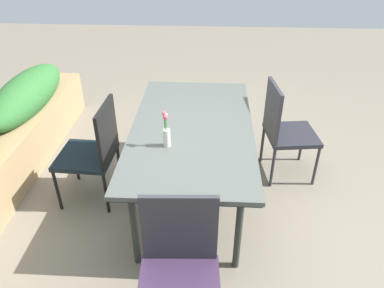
# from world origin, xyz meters

# --- Properties ---
(ground_plane) EXTENTS (12.00, 12.00, 0.00)m
(ground_plane) POSITION_xyz_m (0.00, 0.00, 0.00)
(ground_plane) COLOR #756B5B
(dining_table) EXTENTS (1.84, 1.00, 0.75)m
(dining_table) POSITION_xyz_m (0.05, 0.08, 0.69)
(dining_table) COLOR #4C514C
(dining_table) RESTS_ON ground
(chair_near_right) EXTENTS (0.51, 0.51, 0.96)m
(chair_near_right) POSITION_xyz_m (0.45, -0.77, 0.53)
(chair_near_right) COLOR #25252C
(chair_near_right) RESTS_ON ground
(chair_far_side) EXTENTS (0.49, 0.49, 0.94)m
(chair_far_side) POSITION_xyz_m (0.00, 0.93, 0.52)
(chair_far_side) COLOR black
(chair_far_side) RESTS_ON ground
(chair_end_left) EXTENTS (0.49, 0.49, 0.96)m
(chair_end_left) POSITION_xyz_m (-1.22, 0.09, 0.54)
(chair_end_left) COLOR #382642
(chair_end_left) RESTS_ON ground
(flower_vase) EXTENTS (0.05, 0.06, 0.29)m
(flower_vase) POSITION_xyz_m (-0.26, 0.26, 0.87)
(flower_vase) COLOR silver
(flower_vase) RESTS_ON dining_table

